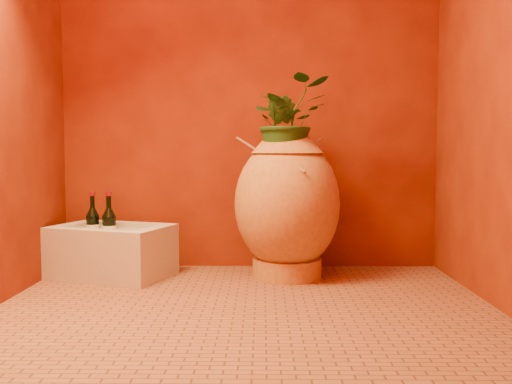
{
  "coord_description": "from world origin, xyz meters",
  "views": [
    {
      "loc": [
        0.09,
        -2.83,
        0.77
      ],
      "look_at": [
        0.05,
        0.35,
        0.55
      ],
      "focal_mm": 40.0,
      "sensor_mm": 36.0,
      "label": 1
    }
  ],
  "objects_px": {
    "amphora": "(287,203)",
    "wine_bottle_a": "(109,228)",
    "wall_tap": "(309,165)",
    "stone_basin": "(112,252)",
    "wine_bottle_b": "(109,227)",
    "wine_bottle_c": "(93,227)"
  },
  "relations": [
    {
      "from": "wine_bottle_b",
      "to": "wine_bottle_c",
      "type": "distance_m",
      "value": 0.1
    },
    {
      "from": "amphora",
      "to": "wine_bottle_c",
      "type": "bearing_deg",
      "value": 175.92
    },
    {
      "from": "wine_bottle_a",
      "to": "wine_bottle_c",
      "type": "height_order",
      "value": "wine_bottle_a"
    },
    {
      "from": "amphora",
      "to": "wine_bottle_a",
      "type": "height_order",
      "value": "amphora"
    },
    {
      "from": "wine_bottle_a",
      "to": "wall_tap",
      "type": "distance_m",
      "value": 1.34
    },
    {
      "from": "amphora",
      "to": "wall_tap",
      "type": "relative_size",
      "value": 5.54
    },
    {
      "from": "wine_bottle_a",
      "to": "wall_tap",
      "type": "xyz_separation_m",
      "value": [
        1.26,
        0.25,
        0.39
      ]
    },
    {
      "from": "wine_bottle_b",
      "to": "wine_bottle_c",
      "type": "xyz_separation_m",
      "value": [
        -0.1,
        0.01,
        0.0
      ]
    },
    {
      "from": "wine_bottle_c",
      "to": "stone_basin",
      "type": "bearing_deg",
      "value": -28.97
    },
    {
      "from": "amphora",
      "to": "wall_tap",
      "type": "xyz_separation_m",
      "value": [
        0.15,
        0.27,
        0.23
      ]
    },
    {
      "from": "wine_bottle_c",
      "to": "amphora",
      "type": "bearing_deg",
      "value": -4.08
    },
    {
      "from": "wall_tap",
      "to": "wine_bottle_b",
      "type": "bearing_deg",
      "value": -171.69
    },
    {
      "from": "wine_bottle_b",
      "to": "wall_tap",
      "type": "distance_m",
      "value": 1.35
    },
    {
      "from": "wine_bottle_a",
      "to": "wall_tap",
      "type": "height_order",
      "value": "wall_tap"
    },
    {
      "from": "stone_basin",
      "to": "wine_bottle_c",
      "type": "xyz_separation_m",
      "value": [
        -0.14,
        0.08,
        0.15
      ]
    },
    {
      "from": "stone_basin",
      "to": "wine_bottle_a",
      "type": "height_order",
      "value": "wine_bottle_a"
    },
    {
      "from": "wall_tap",
      "to": "wine_bottle_c",
      "type": "bearing_deg",
      "value": -172.66
    },
    {
      "from": "stone_basin",
      "to": "wine_bottle_c",
      "type": "distance_m",
      "value": 0.22
    },
    {
      "from": "stone_basin",
      "to": "wall_tap",
      "type": "height_order",
      "value": "wall_tap"
    },
    {
      "from": "amphora",
      "to": "wine_bottle_c",
      "type": "height_order",
      "value": "amphora"
    },
    {
      "from": "wine_bottle_b",
      "to": "wine_bottle_c",
      "type": "height_order",
      "value": "wine_bottle_c"
    },
    {
      "from": "wall_tap",
      "to": "amphora",
      "type": "bearing_deg",
      "value": -119.89
    }
  ]
}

